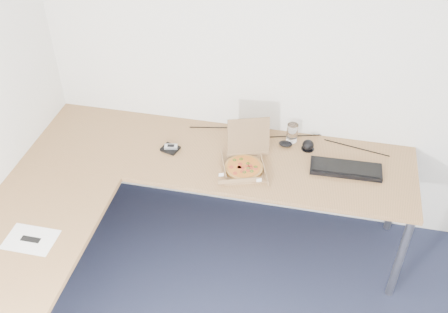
% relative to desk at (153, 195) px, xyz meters
% --- Properties ---
extents(room_shell, '(3.50, 3.50, 2.50)m').
position_rel_desk_xyz_m(room_shell, '(0.82, -0.97, 0.55)').
color(room_shell, white).
rests_on(room_shell, ground).
extents(desk, '(2.50, 2.20, 0.73)m').
position_rel_desk_xyz_m(desk, '(0.00, 0.00, 0.00)').
color(desk, '#9D7042').
rests_on(desk, ground).
extents(pizza_box, '(0.27, 0.31, 0.27)m').
position_rel_desk_xyz_m(pizza_box, '(0.50, 0.33, 0.06)').
color(pizza_box, '#926E47').
rests_on(pizza_box, desk).
extents(drinking_glass, '(0.07, 0.07, 0.13)m').
position_rel_desk_xyz_m(drinking_glass, '(0.76, 0.68, 0.09)').
color(drinking_glass, white).
rests_on(drinking_glass, desk).
extents(keyboard, '(0.45, 0.17, 0.03)m').
position_rel_desk_xyz_m(keyboard, '(1.13, 0.44, 0.04)').
color(keyboard, black).
rests_on(keyboard, desk).
extents(mouse, '(0.11, 0.09, 0.03)m').
position_rel_desk_xyz_m(mouse, '(0.73, 0.61, 0.05)').
color(mouse, black).
rests_on(mouse, desk).
extents(wallet, '(0.13, 0.12, 0.02)m').
position_rel_desk_xyz_m(wallet, '(-0.01, 0.41, 0.04)').
color(wallet, black).
rests_on(wallet, desk).
extents(phone, '(0.09, 0.06, 0.02)m').
position_rel_desk_xyz_m(phone, '(-0.01, 0.41, 0.06)').
color(phone, '#B2B5BA').
rests_on(phone, wallet).
extents(paper_sheet, '(0.27, 0.19, 0.00)m').
position_rel_desk_xyz_m(paper_sheet, '(-0.53, -0.51, 0.03)').
color(paper_sheet, white).
rests_on(paper_sheet, desk).
extents(dome_speaker, '(0.09, 0.09, 0.07)m').
position_rel_desk_xyz_m(dome_speaker, '(0.87, 0.61, 0.07)').
color(dome_speaker, black).
rests_on(dome_speaker, desk).
extents(cable_bundle, '(0.65, 0.13, 0.01)m').
position_rel_desk_xyz_m(cable_bundle, '(0.70, 0.71, 0.03)').
color(cable_bundle, black).
rests_on(cable_bundle, desk).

